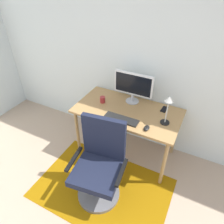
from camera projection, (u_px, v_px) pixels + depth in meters
wall_back at (152, 61)px, 2.64m from camera, size 6.00×0.10×2.60m
area_rug at (103, 188)px, 2.64m from camera, size 1.64×1.09×0.01m
desk at (127, 115)px, 2.74m from camera, size 1.37×0.72×0.77m
monitor at (133, 85)px, 2.71m from camera, size 0.53×0.18×0.42m
keyboard at (121, 119)px, 2.53m from camera, size 0.43×0.13×0.02m
computer_mouse at (147, 128)px, 2.38m from camera, size 0.06×0.10×0.03m
coffee_cup at (103, 100)px, 2.82m from camera, size 0.07×0.07×0.09m
cell_phone at (164, 109)px, 2.70m from camera, size 0.08×0.14×0.01m
desk_lamp at (168, 105)px, 2.33m from camera, size 0.11×0.11×0.37m
office_chair at (100, 167)px, 2.36m from camera, size 0.64×0.59×1.03m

